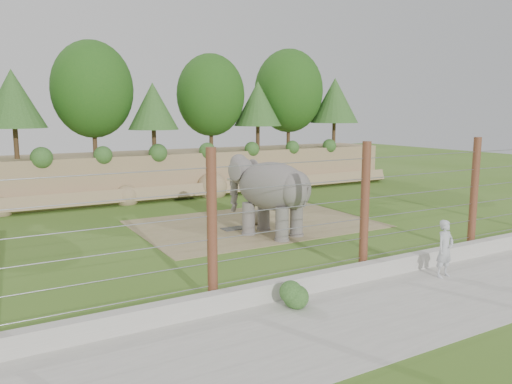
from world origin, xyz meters
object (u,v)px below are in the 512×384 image
stone_ball (255,217)px  zookeeper (445,249)px  barrier_fence (365,209)px  elephant (272,197)px

stone_ball → zookeeper: 8.93m
zookeeper → barrier_fence: bearing=137.9°
elephant → zookeeper: elephant is taller
barrier_fence → zookeeper: 2.61m
elephant → zookeeper: size_ratio=2.21×
stone_ball → barrier_fence: size_ratio=0.03×
zookeeper → elephant: bearing=100.8°
elephant → zookeeper: bearing=-97.7°
stone_ball → zookeeper: (1.40, -8.81, 0.52)m
barrier_fence → elephant: bearing=89.0°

